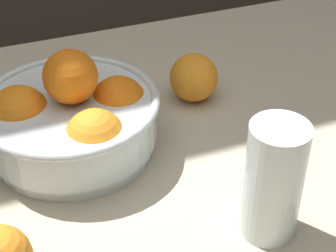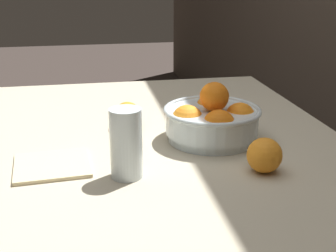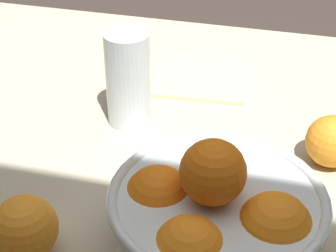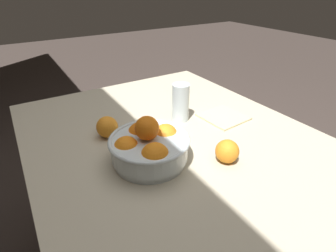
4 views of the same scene
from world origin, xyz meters
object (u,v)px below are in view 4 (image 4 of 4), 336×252
at_px(juice_glass, 180,105).
at_px(orange_loose_near_bowl, 107,127).
at_px(fruit_bowl, 149,146).
at_px(orange_loose_front, 227,151).

height_order(juice_glass, orange_loose_near_bowl, juice_glass).
xyz_separation_m(fruit_bowl, orange_loose_near_bowl, (0.20, 0.06, -0.01)).
distance_m(fruit_bowl, orange_loose_front, 0.23).
xyz_separation_m(fruit_bowl, orange_loose_front, (-0.12, -0.20, -0.02)).
bearing_deg(orange_loose_near_bowl, fruit_bowl, -164.39).
distance_m(fruit_bowl, juice_glass, 0.29).
bearing_deg(juice_glass, orange_loose_near_bowl, 84.09).
height_order(fruit_bowl, orange_loose_front, fruit_bowl).
distance_m(juice_glass, orange_loose_front, 0.30).
relative_size(fruit_bowl, orange_loose_front, 3.36).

